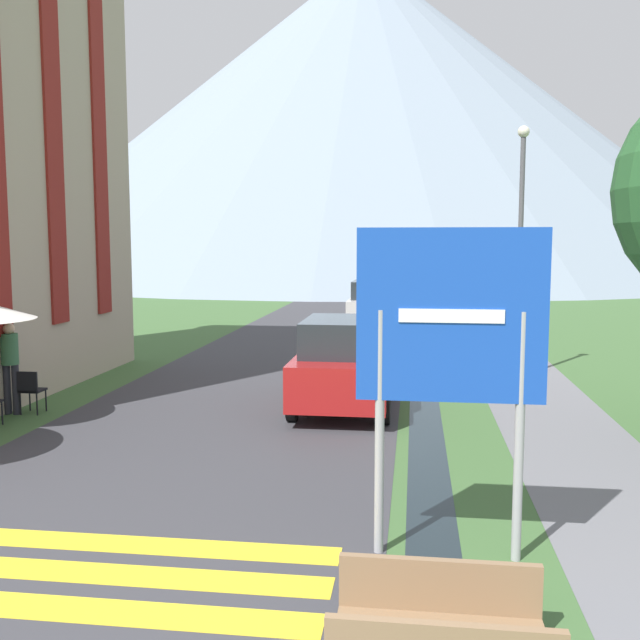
% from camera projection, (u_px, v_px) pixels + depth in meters
% --- Properties ---
extents(ground_plane, '(160.00, 160.00, 0.00)m').
position_uv_depth(ground_plane, '(384.00, 345.00, 23.00)').
color(ground_plane, '#3D6033').
extents(road, '(6.40, 60.00, 0.01)m').
position_uv_depth(road, '(339.00, 313.00, 33.18)').
color(road, '#38383D').
rests_on(road, ground_plane).
extents(footpath, '(2.20, 60.00, 0.01)m').
position_uv_depth(footpath, '(472.00, 315.00, 32.38)').
color(footpath, slate).
rests_on(footpath, ground_plane).
extents(drainage_channel, '(0.60, 60.00, 0.00)m').
position_uv_depth(drainage_channel, '(419.00, 314.00, 32.70)').
color(drainage_channel, black).
rests_on(drainage_channel, ground_plane).
extents(crosswalk_marking, '(5.44, 1.84, 0.01)m').
position_uv_depth(crosswalk_marking, '(66.00, 571.00, 7.20)').
color(crosswalk_marking, yellow).
rests_on(crosswalk_marking, ground_plane).
extents(mountain_distant, '(81.05, 81.05, 33.68)m').
position_uv_depth(mountain_distant, '(364.00, 117.00, 77.64)').
color(mountain_distant, gray).
rests_on(mountain_distant, ground_plane).
extents(road_sign, '(1.94, 0.11, 3.47)m').
position_uv_depth(road_sign, '(450.00, 344.00, 7.30)').
color(road_sign, '#9E9EA3').
rests_on(road_sign, ground_plane).
extents(footbridge, '(1.70, 1.10, 0.65)m').
position_uv_depth(footbridge, '(441.00, 640.00, 5.56)').
color(footbridge, '#846647').
rests_on(footbridge, ground_plane).
extents(parked_car_near, '(1.89, 3.87, 1.82)m').
position_uv_depth(parked_car_near, '(345.00, 364.00, 14.18)').
color(parked_car_near, '#A31919').
rests_on(parked_car_near, ground_plane).
extents(parked_car_far, '(1.75, 3.90, 1.82)m').
position_uv_depth(parked_car_far, '(371.00, 304.00, 27.75)').
color(parked_car_far, silver).
rests_on(parked_car_far, ground_plane).
extents(cafe_chair_far_right, '(0.40, 0.40, 0.85)m').
position_uv_depth(cafe_chair_far_right, '(30.00, 388.00, 13.75)').
color(cafe_chair_far_right, black).
rests_on(cafe_chair_far_right, ground_plane).
extents(person_standing_terrace, '(0.32, 0.32, 1.78)m').
position_uv_depth(person_standing_terrace, '(10.00, 361.00, 13.68)').
color(person_standing_terrace, '#282833').
rests_on(person_standing_terrace, ground_plane).
extents(streetlamp, '(0.28, 0.28, 6.05)m').
position_uv_depth(streetlamp, '(521.00, 233.00, 17.04)').
color(streetlamp, '#515156').
rests_on(streetlamp, ground_plane).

